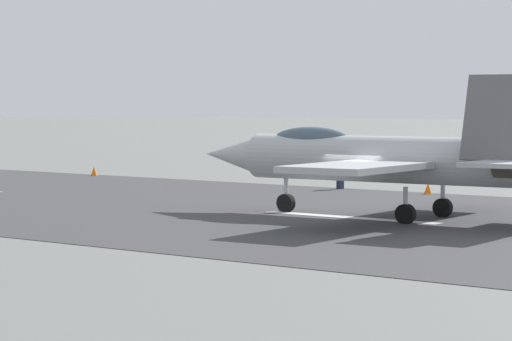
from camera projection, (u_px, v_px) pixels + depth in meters
The scene contains 6 objects.
ground_plane at pixel (355, 218), 49.10m from camera, with size 400.00×400.00×0.00m, color slate.
runway_strip at pixel (356, 218), 49.09m from camera, with size 240.00×26.00×0.02m.
fighter_jet at pixel (385, 157), 48.99m from camera, with size 16.21×13.85×5.59m.
crew_person at pixel (340, 174), 64.55m from camera, with size 0.62×0.46×1.59m.
marker_cone_mid at pixel (428, 189), 61.11m from camera, with size 0.44×0.44×0.55m, color orange.
marker_cone_far at pixel (94, 171), 75.44m from camera, with size 0.44×0.44×0.55m, color orange.
Camera 1 is at (-27.23, 40.82, 4.75)m, focal length 87.81 mm.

